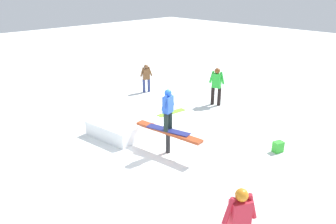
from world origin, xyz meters
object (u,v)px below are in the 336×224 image
(bystander_red, at_px, (239,222))
(bystander_green, at_px, (217,84))
(loose_snowboard_lime, at_px, (172,113))
(bystander_brown, at_px, (146,77))
(backpack_on_snow, at_px, (278,147))
(rail_feature, at_px, (168,134))
(main_rider_on_rail, at_px, (168,111))

(bystander_red, bearing_deg, bystander_green, -112.14)
(bystander_red, height_order, loose_snowboard_lime, bystander_red)
(bystander_brown, relative_size, loose_snowboard_lime, 1.06)
(backpack_on_snow, bearing_deg, bystander_red, 38.58)
(rail_feature, xyz_separation_m, main_rider_on_rail, (0.00, 0.00, 0.74))
(main_rider_on_rail, bearing_deg, rail_feature, 0.00)
(bystander_red, relative_size, bystander_brown, 1.20)
(rail_feature, height_order, main_rider_on_rail, main_rider_on_rail)
(main_rider_on_rail, distance_m, loose_snowboard_lime, 3.55)
(loose_snowboard_lime, height_order, backpack_on_snow, backpack_on_snow)
(bystander_brown, bearing_deg, bystander_green, -50.77)
(bystander_red, xyz_separation_m, bystander_brown, (-8.90, 5.52, -0.15))
(rail_feature, bearing_deg, bystander_red, -35.14)
(main_rider_on_rail, xyz_separation_m, loose_snowboard_lime, (-2.24, 2.40, -1.35))
(main_rider_on_rail, relative_size, backpack_on_snow, 4.20)
(bystander_brown, bearing_deg, bystander_red, -98.04)
(bystander_green, distance_m, bystander_red, 8.48)
(loose_snowboard_lime, bearing_deg, bystander_red, 60.67)
(bystander_red, bearing_deg, loose_snowboard_lime, -98.42)
(bystander_green, distance_m, bystander_brown, 3.54)
(main_rider_on_rail, relative_size, bystander_red, 0.89)
(main_rider_on_rail, distance_m, bystander_brown, 6.11)
(main_rider_on_rail, xyz_separation_m, backpack_on_snow, (2.34, 2.45, -1.20))
(backpack_on_snow, bearing_deg, main_rider_on_rail, -24.19)
(main_rider_on_rail, xyz_separation_m, bystander_red, (3.90, -2.05, -0.47))
(bystander_green, height_order, bystander_red, bystander_green)
(rail_feature, bearing_deg, bystander_green, 102.48)
(bystander_green, xyz_separation_m, bystander_red, (5.49, -6.46, -0.00))
(main_rider_on_rail, bearing_deg, backpack_on_snow, 31.40)
(bystander_green, height_order, bystander_brown, bystander_green)
(bystander_green, xyz_separation_m, loose_snowboard_lime, (-0.65, -2.01, -0.89))
(bystander_red, xyz_separation_m, backpack_on_snow, (-1.56, 4.50, -0.73))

